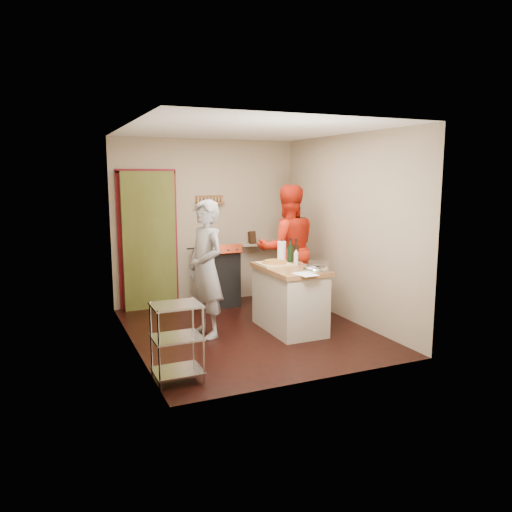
{
  "coord_description": "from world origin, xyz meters",
  "views": [
    {
      "loc": [
        -2.46,
        -5.87,
        2.05
      ],
      "look_at": [
        0.1,
        0.0,
        1.0
      ],
      "focal_mm": 35.0,
      "sensor_mm": 36.0,
      "label": 1
    }
  ],
  "objects_px": {
    "wire_shelving": "(177,338)",
    "island": "(290,296)",
    "stove": "(217,277)",
    "person_red": "(288,249)",
    "person_stripe": "(206,269)"
  },
  "relations": [
    {
      "from": "stove",
      "to": "wire_shelving",
      "type": "bearing_deg",
      "value": -116.85
    },
    {
      "from": "island",
      "to": "stove",
      "type": "bearing_deg",
      "value": 106.42
    },
    {
      "from": "island",
      "to": "person_red",
      "type": "relative_size",
      "value": 0.65
    },
    {
      "from": "stove",
      "to": "person_red",
      "type": "relative_size",
      "value": 0.53
    },
    {
      "from": "person_stripe",
      "to": "person_red",
      "type": "relative_size",
      "value": 0.92
    },
    {
      "from": "person_red",
      "to": "wire_shelving",
      "type": "bearing_deg",
      "value": 51.99
    },
    {
      "from": "wire_shelving",
      "to": "island",
      "type": "xyz_separation_m",
      "value": [
        1.8,
        1.03,
        0.02
      ]
    },
    {
      "from": "person_stripe",
      "to": "wire_shelving",
      "type": "bearing_deg",
      "value": -44.13
    },
    {
      "from": "island",
      "to": "person_stripe",
      "type": "relative_size",
      "value": 0.71
    },
    {
      "from": "island",
      "to": "person_stripe",
      "type": "xyz_separation_m",
      "value": [
        -1.09,
        0.2,
        0.41
      ]
    },
    {
      "from": "person_stripe",
      "to": "island",
      "type": "bearing_deg",
      "value": 64.95
    },
    {
      "from": "island",
      "to": "person_red",
      "type": "distance_m",
      "value": 1.07
    },
    {
      "from": "stove",
      "to": "wire_shelving",
      "type": "xyz_separation_m",
      "value": [
        -1.33,
        -2.62,
        -0.01
      ]
    },
    {
      "from": "wire_shelving",
      "to": "person_stripe",
      "type": "distance_m",
      "value": 1.49
    },
    {
      "from": "wire_shelving",
      "to": "person_red",
      "type": "relative_size",
      "value": 0.42
    }
  ]
}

